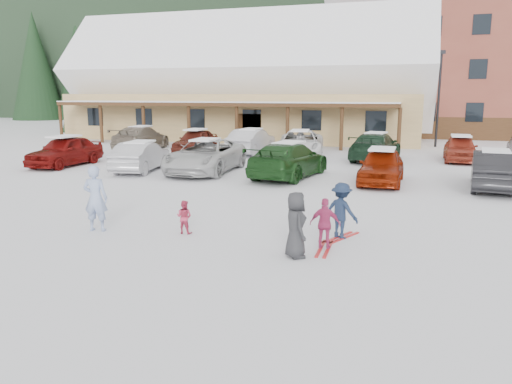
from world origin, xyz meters
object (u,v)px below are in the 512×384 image
(bystander_dark, at_px, (296,225))
(parked_car_5, at_px, (494,170))
(parked_car_4, at_px, (382,166))
(parked_car_12, at_px, (460,149))
(parked_car_9, at_px, (251,141))
(child_navy, at_px, (341,211))
(parked_car_3, at_px, (289,160))
(parked_car_7, at_px, (141,138))
(lamp_post, at_px, (439,93))
(parked_car_8, at_px, (196,141))
(parked_car_11, at_px, (375,147))
(toddler_red, at_px, (184,217))
(parked_car_1, at_px, (141,157))
(parked_car_0, at_px, (65,151))
(child_magenta, at_px, (325,224))
(parked_car_2, at_px, (205,156))
(adult_skier, at_px, (96,198))
(day_lodge, at_px, (244,90))
(parked_car_10, at_px, (300,144))

(bystander_dark, relative_size, parked_car_5, 0.33)
(parked_car_4, bearing_deg, parked_car_12, 67.07)
(parked_car_9, bearing_deg, bystander_dark, 113.81)
(child_navy, height_order, parked_car_12, child_navy)
(parked_car_3, height_order, parked_car_7, parked_car_7)
(lamp_post, xyz_separation_m, parked_car_4, (-2.78, -15.77, -2.94))
(child_navy, bearing_deg, parked_car_8, -30.37)
(child_navy, xyz_separation_m, parked_car_11, (-0.22, 15.78, 0.04))
(toddler_red, relative_size, parked_car_1, 0.21)
(toddler_red, distance_m, parked_car_0, 14.83)
(parked_car_0, height_order, parked_car_3, parked_car_3)
(child_magenta, distance_m, parked_car_2, 12.50)
(adult_skier, bearing_deg, parked_car_9, -96.49)
(parked_car_0, height_order, parked_car_5, parked_car_0)
(child_magenta, bearing_deg, parked_car_1, -43.75)
(adult_skier, bearing_deg, day_lodge, -90.20)
(lamp_post, xyz_separation_m, child_magenta, (-3.53, -25.35, -3.03))
(day_lodge, bearing_deg, parked_car_11, -45.25)
(toddler_red, xyz_separation_m, child_navy, (4.04, 0.75, 0.28))
(parked_car_1, bearing_deg, day_lodge, -95.40)
(parked_car_11, bearing_deg, parked_car_7, 4.54)
(parked_car_2, relative_size, parked_car_10, 1.00)
(parked_car_10, bearing_deg, parked_car_9, 159.59)
(parked_car_7, bearing_deg, day_lodge, -113.12)
(parked_car_5, bearing_deg, parked_car_9, -27.61)
(bystander_dark, height_order, parked_car_10, parked_car_10)
(parked_car_5, bearing_deg, child_navy, 66.41)
(child_magenta, relative_size, parked_car_3, 0.23)
(adult_skier, height_order, bystander_dark, adult_skier)
(parked_car_2, relative_size, parked_car_11, 1.06)
(parked_car_2, xyz_separation_m, parked_car_9, (-0.16, 7.60, -0.01))
(child_magenta, bearing_deg, parked_car_9, -68.38)
(parked_car_8, xyz_separation_m, parked_car_9, (3.53, 0.40, 0.03))
(toddler_red, relative_size, parked_car_2, 0.16)
(adult_skier, distance_m, parked_car_10, 17.33)
(parked_car_7, distance_m, parked_car_10, 10.72)
(adult_skier, distance_m, parked_car_5, 14.80)
(lamp_post, distance_m, parked_car_7, 20.31)
(parked_car_4, relative_size, parked_car_12, 1.02)
(parked_car_9, bearing_deg, day_lodge, -66.31)
(toddler_red, distance_m, parked_car_7, 20.58)
(parked_car_2, relative_size, parked_car_8, 1.31)
(parked_car_2, bearing_deg, parked_car_12, 31.48)
(parked_car_3, xyz_separation_m, parked_car_11, (3.26, 6.93, -0.01))
(parked_car_0, relative_size, parked_car_2, 0.80)
(toddler_red, distance_m, parked_car_4, 10.35)
(parked_car_1, height_order, parked_car_2, parked_car_2)
(parked_car_2, distance_m, parked_car_3, 4.08)
(parked_car_10, bearing_deg, parked_car_0, -154.99)
(toddler_red, bearing_deg, day_lodge, -72.19)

